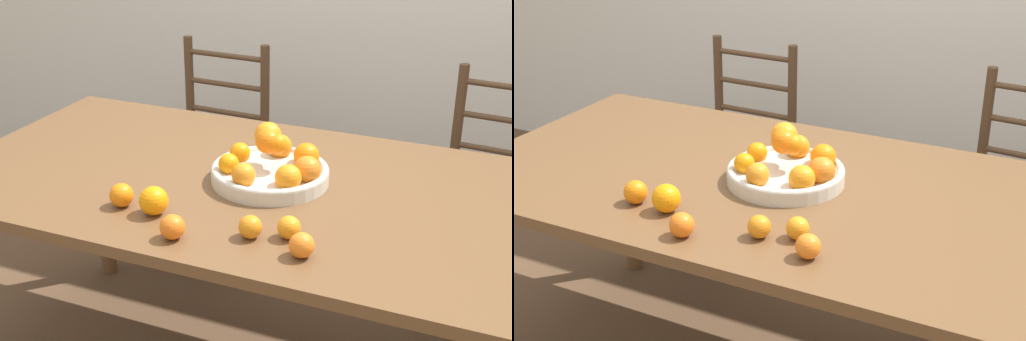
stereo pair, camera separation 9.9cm
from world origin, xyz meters
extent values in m
cube|color=brown|center=(0.00, 0.00, 0.75)|extent=(1.95, 1.02, 0.03)
cylinder|color=brown|center=(-0.90, 0.43, 0.37)|extent=(0.07, 0.07, 0.74)
cylinder|color=beige|center=(0.03, 0.02, 0.79)|extent=(0.36, 0.36, 0.04)
torus|color=beige|center=(0.03, 0.02, 0.81)|extent=(0.36, 0.36, 0.02)
sphere|color=orange|center=(0.15, 0.00, 0.84)|extent=(0.08, 0.08, 0.08)
sphere|color=orange|center=(0.11, 0.11, 0.83)|extent=(0.08, 0.08, 0.08)
sphere|color=orange|center=(0.01, 0.14, 0.84)|extent=(0.08, 0.08, 0.08)
sphere|color=orange|center=(-0.09, 0.06, 0.83)|extent=(0.07, 0.07, 0.07)
sphere|color=orange|center=(-0.08, -0.04, 0.84)|extent=(0.06, 0.06, 0.06)
sphere|color=orange|center=(-0.01, -0.10, 0.84)|extent=(0.07, 0.07, 0.07)
sphere|color=orange|center=(0.12, -0.07, 0.84)|extent=(0.08, 0.08, 0.08)
sphere|color=orange|center=(0.05, 0.02, 0.90)|extent=(0.06, 0.06, 0.06)
sphere|color=orange|center=(0.01, 0.05, 0.91)|extent=(0.08, 0.08, 0.08)
sphere|color=orange|center=(0.02, 0.01, 0.90)|extent=(0.08, 0.08, 0.08)
sphere|color=orange|center=(-0.29, -0.30, 0.81)|extent=(0.07, 0.07, 0.07)
sphere|color=orange|center=(0.21, -0.29, 0.80)|extent=(0.06, 0.06, 0.06)
sphere|color=orange|center=(-0.07, -0.41, 0.81)|extent=(0.07, 0.07, 0.07)
sphere|color=orange|center=(-0.18, -0.31, 0.81)|extent=(0.08, 0.08, 0.08)
sphere|color=orange|center=(0.27, -0.36, 0.80)|extent=(0.06, 0.06, 0.06)
sphere|color=orange|center=(0.11, -0.33, 0.80)|extent=(0.06, 0.06, 0.06)
cylinder|color=#513823|center=(-0.77, 0.60, 0.24)|extent=(0.04, 0.04, 0.48)
cylinder|color=#513823|center=(-0.39, 0.58, 0.24)|extent=(0.04, 0.04, 0.48)
cylinder|color=#513823|center=(-0.75, 0.96, 0.47)|extent=(0.04, 0.04, 0.94)
cylinder|color=#513823|center=(-0.37, 0.94, 0.47)|extent=(0.04, 0.04, 0.94)
cube|color=#513823|center=(-0.57, 0.77, 0.49)|extent=(0.44, 0.42, 0.04)
cylinder|color=#513823|center=(-0.56, 0.95, 0.62)|extent=(0.38, 0.04, 0.02)
cylinder|color=#513823|center=(-0.56, 0.95, 0.75)|extent=(0.38, 0.04, 0.02)
cylinder|color=#513823|center=(-0.56, 0.95, 0.88)|extent=(0.38, 0.04, 0.02)
cylinder|color=#513823|center=(0.42, 0.61, 0.24)|extent=(0.04, 0.04, 0.48)
cylinder|color=#513823|center=(0.45, 0.97, 0.47)|extent=(0.04, 0.04, 0.94)
cube|color=#513823|center=(0.63, 0.77, 0.49)|extent=(0.46, 0.44, 0.04)
camera|label=1|loc=(0.76, -1.81, 1.67)|focal=50.00mm
camera|label=2|loc=(0.85, -1.76, 1.67)|focal=50.00mm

